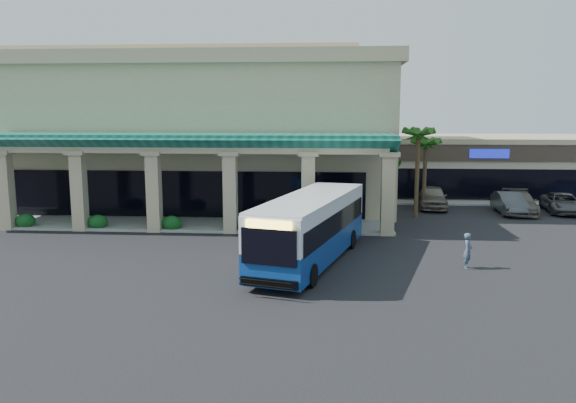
# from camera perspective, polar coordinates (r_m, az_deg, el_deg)

# --- Properties ---
(ground) EXTENTS (110.00, 110.00, 0.00)m
(ground) POSITION_cam_1_polar(r_m,az_deg,el_deg) (27.52, -1.50, -5.54)
(ground) COLOR black
(main_building) EXTENTS (30.80, 14.80, 11.35)m
(main_building) POSITION_cam_1_polar(r_m,az_deg,el_deg) (43.84, -9.97, 7.24)
(main_building) COLOR #C1B089
(main_building) RESTS_ON ground
(arcade) EXTENTS (30.00, 6.20, 5.70)m
(arcade) POSITION_cam_1_polar(r_m,az_deg,el_deg) (35.20, -13.48, 2.13)
(arcade) COLOR #0E5749
(arcade) RESTS_ON ground
(strip_mall) EXTENTS (22.50, 12.50, 4.90)m
(strip_mall) POSITION_cam_1_polar(r_m,az_deg,el_deg) (52.97, 21.05, 3.56)
(strip_mall) COLOR beige
(strip_mall) RESTS_ON ground
(palm_0) EXTENTS (2.40, 2.40, 6.60)m
(palm_0) POSITION_cam_1_polar(r_m,az_deg,el_deg) (38.13, 13.00, 3.33)
(palm_0) COLOR #215216
(palm_0) RESTS_ON ground
(palm_1) EXTENTS (2.40, 2.40, 5.80)m
(palm_1) POSITION_cam_1_polar(r_m,az_deg,el_deg) (41.27, 13.73, 3.16)
(palm_1) COLOR #215216
(palm_1) RESTS_ON ground
(broadleaf_tree) EXTENTS (2.60, 2.60, 4.81)m
(broadleaf_tree) POSITION_cam_1_polar(r_m,az_deg,el_deg) (45.98, 10.23, 3.23)
(broadleaf_tree) COLOR #0F4416
(broadleaf_tree) RESTS_ON ground
(transit_bus) EXTENTS (5.48, 11.45, 3.12)m
(transit_bus) POSITION_cam_1_polar(r_m,az_deg,el_deg) (26.07, 2.36, -2.84)
(transit_bus) COLOR navy
(transit_bus) RESTS_ON ground
(pedestrian) EXTENTS (0.59, 0.69, 1.61)m
(pedestrian) POSITION_cam_1_polar(r_m,az_deg,el_deg) (26.43, 17.80, -4.78)
(pedestrian) COLOR #404F60
(pedestrian) RESTS_ON ground
(car_silver) EXTENTS (2.48, 5.03, 1.65)m
(car_silver) POSITION_cam_1_polar(r_m,az_deg,el_deg) (42.27, 14.48, 0.43)
(car_silver) COLOR slate
(car_silver) RESTS_ON ground
(car_white) EXTENTS (1.73, 4.56, 1.49)m
(car_white) POSITION_cam_1_polar(r_m,az_deg,el_deg) (41.70, 21.58, -0.14)
(car_white) COLOR #404347
(car_white) RESTS_ON ground
(car_red) EXTENTS (2.96, 5.41, 1.49)m
(car_red) POSITION_cam_1_polar(r_m,az_deg,el_deg) (42.15, 22.44, -0.10)
(car_red) COLOR #62584D
(car_red) RESTS_ON ground
(car_gray) EXTENTS (2.85, 5.09, 1.34)m
(car_gray) POSITION_cam_1_polar(r_m,az_deg,el_deg) (43.66, 26.13, -0.15)
(car_gray) COLOR #4C4D50
(car_gray) RESTS_ON ground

